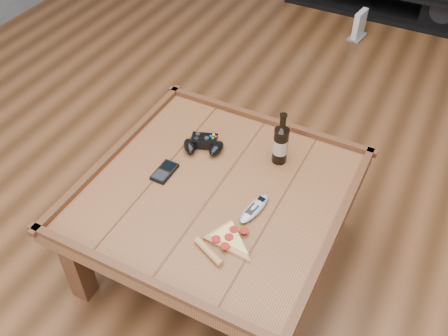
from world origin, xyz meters
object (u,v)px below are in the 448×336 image
at_px(remote_control, 254,209).
at_px(subwoofer, 447,2).
at_px(beer_bottle, 281,143).
at_px(coffee_table, 216,200).
at_px(game_console, 359,26).
at_px(pizza_slice, 226,241).
at_px(game_controller, 204,144).
at_px(smartphone, 165,172).

xyz_separation_m(remote_control, subwoofer, (0.33, 2.81, -0.30)).
bearing_deg(beer_bottle, coffee_table, -119.80).
xyz_separation_m(coffee_table, game_console, (-0.00, 2.24, -0.30)).
height_order(pizza_slice, game_console, pizza_slice).
bearing_deg(subwoofer, beer_bottle, -99.23).
bearing_deg(coffee_table, beer_bottle, 60.20).
xyz_separation_m(coffee_table, pizza_slice, (0.15, -0.21, 0.07)).
relative_size(pizza_slice, subwoofer, 0.87).
bearing_deg(coffee_table, game_controller, 130.32).
bearing_deg(pizza_slice, subwoofer, 106.60).
bearing_deg(smartphone, pizza_slice, -27.16).
relative_size(beer_bottle, smartphone, 1.96).
distance_m(smartphone, game_console, 2.29).
xyz_separation_m(beer_bottle, game_console, (-0.16, 1.96, -0.45)).
bearing_deg(coffee_table, smartphone, -176.64).
height_order(beer_bottle, game_controller, beer_bottle).
relative_size(beer_bottle, subwoofer, 0.73).
distance_m(coffee_table, game_console, 2.26).
bearing_deg(smartphone, game_controller, 71.32).
xyz_separation_m(beer_bottle, smartphone, (-0.39, -0.29, -0.09)).
bearing_deg(pizza_slice, beer_bottle, 113.15).
bearing_deg(game_controller, smartphone, -128.95).
bearing_deg(game_controller, pizza_slice, -72.05).
distance_m(pizza_slice, game_console, 2.48).
relative_size(pizza_slice, smartphone, 2.33).
relative_size(coffee_table, game_controller, 5.58).
xyz_separation_m(beer_bottle, pizza_slice, (-0.00, -0.48, -0.09)).
relative_size(beer_bottle, game_controller, 1.32).
xyz_separation_m(coffee_table, subwoofer, (0.51, 2.78, -0.23)).
relative_size(coffee_table, subwoofer, 3.11).
relative_size(beer_bottle, pizza_slice, 0.84).
relative_size(smartphone, game_console, 0.60).
xyz_separation_m(beer_bottle, game_controller, (-0.32, -0.08, -0.07)).
distance_m(pizza_slice, smartphone, 0.43).
xyz_separation_m(smartphone, subwoofer, (0.74, 2.79, -0.30)).
relative_size(coffee_table, pizza_slice, 3.56).
xyz_separation_m(beer_bottle, remote_control, (0.02, -0.30, -0.09)).
bearing_deg(remote_control, game_console, 103.72).
xyz_separation_m(pizza_slice, subwoofer, (0.36, 2.99, -0.30)).
distance_m(game_controller, subwoofer, 2.69).
bearing_deg(game_controller, coffee_table, -69.66).
bearing_deg(beer_bottle, pizza_slice, -90.31).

